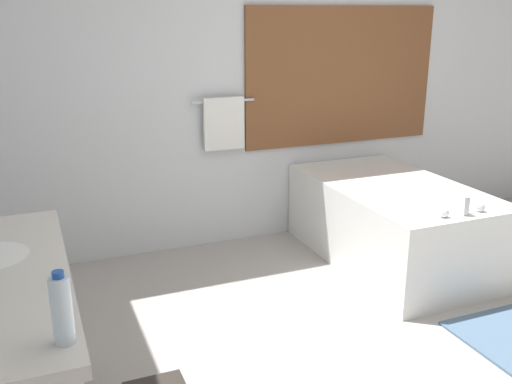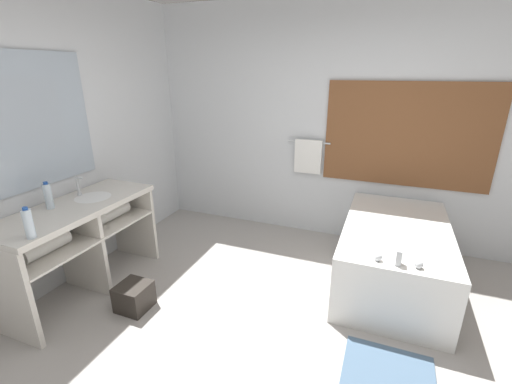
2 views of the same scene
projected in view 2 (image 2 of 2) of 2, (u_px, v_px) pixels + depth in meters
The scene contains 9 objects.
ground_plane at pixel (272, 366), 2.39m from camera, with size 16.00×16.00×0.00m, color #A8A39E.
wall_back_with_blinds at pixel (339, 126), 3.88m from camera, with size 7.40×0.13×2.70m.
wall_left_with_mirror at pixel (8, 149), 2.70m from camera, with size 0.08×7.40×2.70m.
vanity_counter at pixel (81, 229), 3.04m from camera, with size 0.59×1.41×0.85m.
sink_faucet at pixel (78, 186), 3.16m from camera, with size 0.09×0.04×0.18m.
bathtub at pixel (394, 251), 3.23m from camera, with size 0.92×1.61×0.71m.
water_bottle_1 at pixel (29, 224), 2.34m from camera, with size 0.06×0.06×0.23m.
water_bottle_2 at pixel (48, 196), 2.84m from camera, with size 0.06×0.06×0.23m.
waste_bin at pixel (134, 296), 2.93m from camera, with size 0.26×0.26×0.23m.
Camera 2 is at (0.56, -1.75, 1.95)m, focal length 24.00 mm.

